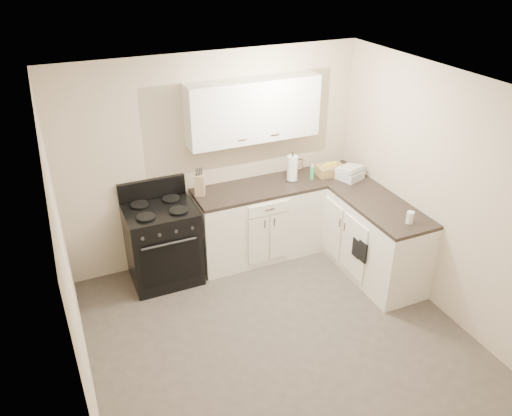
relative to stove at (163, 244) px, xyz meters
name	(u,v)px	position (x,y,z in m)	size (l,w,h in m)	color
floor	(280,339)	(0.78, -1.48, -0.46)	(3.60, 3.60, 0.00)	#473F38
ceiling	(287,94)	(0.78, -1.48, 2.04)	(3.60, 3.60, 0.00)	white
wall_back	(215,160)	(0.78, 0.32, 0.79)	(3.60, 3.60, 0.00)	beige
wall_right	(443,196)	(2.58, -1.48, 0.79)	(3.60, 3.60, 0.00)	beige
wall_left	(71,283)	(-1.02, -1.48, 0.79)	(3.60, 3.60, 0.00)	beige
wall_front	(417,378)	(0.78, -3.28, 0.79)	(3.60, 3.60, 0.00)	beige
base_cabinets_back	(258,223)	(1.21, 0.02, -0.01)	(1.55, 0.60, 0.90)	white
base_cabinets_right	(362,230)	(2.28, -0.63, -0.01)	(0.60, 1.90, 0.90)	white
countertop_back	(259,189)	(1.21, 0.02, 0.46)	(1.55, 0.60, 0.04)	black
countertop_right	(366,195)	(2.28, -0.63, 0.46)	(0.60, 1.90, 0.04)	black
upper_cabinets	(253,110)	(1.21, 0.18, 1.38)	(1.55, 0.30, 0.70)	white
stove	(163,244)	(0.00, 0.00, 0.00)	(0.77, 0.66, 0.93)	black
knife_block	(200,185)	(0.51, 0.12, 0.60)	(0.11, 0.10, 0.25)	tan
paper_towel	(292,168)	(1.66, 0.04, 0.64)	(0.13, 0.13, 0.31)	white
soap_bottle	(312,173)	(1.90, -0.02, 0.56)	(0.05, 0.05, 0.16)	#41AB67
picture_frame	(299,165)	(1.89, 0.28, 0.55)	(0.11, 0.01, 0.14)	black
wicker_basket	(330,170)	(2.18, 0.01, 0.54)	(0.34, 0.23, 0.11)	tan
countertop_grill	(350,175)	(2.33, -0.20, 0.53)	(0.27, 0.25, 0.10)	silver
glass_jar	(410,217)	(2.31, -1.37, 0.54)	(0.08, 0.08, 0.13)	silver
oven_mitt_near	(362,252)	(1.96, -1.10, 0.05)	(0.02, 0.14, 0.24)	black
oven_mitt_far	(356,248)	(1.96, -0.98, 0.03)	(0.02, 0.13, 0.23)	black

